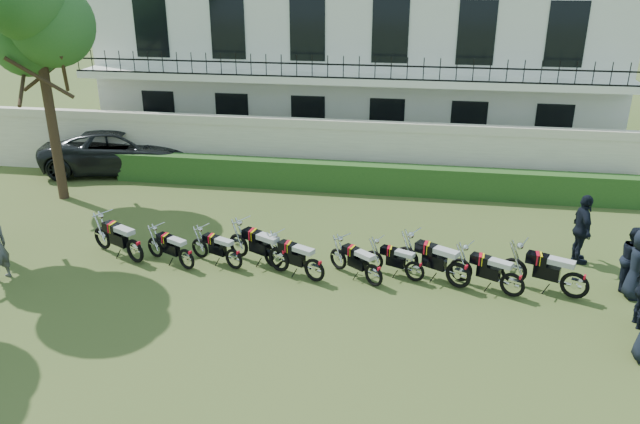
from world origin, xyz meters
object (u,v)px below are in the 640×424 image
object	(u,v)px
motorcycle_2	(234,254)
officer_5	(582,229)
motorcycle_0	(134,245)
motorcycle_6	(415,266)
motorcycle_9	(576,279)
suv	(124,150)
officer_3	(639,264)
motorcycle_8	(513,279)
tree_west_near	(36,16)
motorcycle_5	(374,270)
officer_4	(633,259)
motorcycle_1	(186,254)
motorcycle_7	(459,269)
motorcycle_4	(314,265)
motorcycle_3	(279,254)

from	to	relation	value
motorcycle_2	officer_5	distance (m)	9.09
motorcycle_0	officer_5	distance (m)	11.73
motorcycle_6	motorcycle_9	bearing A→B (deg)	-70.42
motorcycle_0	motorcycle_9	xyz separation A→B (m)	(11.03, -0.13, 0.01)
suv	officer_3	xyz separation A→B (m)	(16.22, -7.12, 0.04)
motorcycle_2	motorcycle_0	bearing A→B (deg)	115.46
motorcycle_6	motorcycle_8	xyz separation A→B (m)	(2.30, -0.41, 0.06)
tree_west_near	motorcycle_0	distance (m)	8.17
tree_west_near	motorcycle_6	xyz separation A→B (m)	(11.77, -4.09, -5.47)
tree_west_near	suv	distance (m)	5.99
motorcycle_5	motorcycle_6	xyz separation A→B (m)	(0.99, 0.41, -0.03)
officer_4	motorcycle_1	bearing A→B (deg)	112.00
motorcycle_7	officer_3	size ratio (longest dim) A/B	1.10
motorcycle_4	motorcycle_8	distance (m)	4.75
motorcycle_1	motorcycle_5	world-z (taller)	motorcycle_5
tree_west_near	motorcycle_9	distance (m)	16.98
officer_3	officer_4	size ratio (longest dim) A/B	1.07
tree_west_near	officer_5	size ratio (longest dim) A/B	4.18
motorcycle_3	suv	distance (m)	10.50
motorcycle_0	motorcycle_5	bearing A→B (deg)	-65.10
motorcycle_0	motorcycle_6	bearing A→B (deg)	-61.55
motorcycle_7	motorcycle_9	world-z (taller)	motorcycle_7
motorcycle_2	motorcycle_7	size ratio (longest dim) A/B	0.86
motorcycle_4	motorcycle_7	distance (m)	3.51
officer_4	motorcycle_2	bearing A→B (deg)	111.26
motorcycle_0	officer_5	bearing A→B (deg)	-53.10
motorcycle_5	motorcycle_0	bearing A→B (deg)	125.15
tree_west_near	motorcycle_4	size ratio (longest dim) A/B	4.48
suv	officer_3	bearing A→B (deg)	-124.07
motorcycle_4	suv	xyz separation A→B (m)	(-8.59, 7.61, 0.33)
motorcycle_9	officer_4	size ratio (longest dim) A/B	1.23
motorcycle_3	motorcycle_8	xyz separation A→B (m)	(5.74, -0.38, -0.04)
motorcycle_1	motorcycle_4	bearing A→B (deg)	-65.32
tree_west_near	motorcycle_8	bearing A→B (deg)	-17.76
motorcycle_6	officer_4	bearing A→B (deg)	-60.81
motorcycle_9	officer_3	world-z (taller)	officer_3
motorcycle_0	motorcycle_7	distance (m)	8.35
motorcycle_6	officer_5	bearing A→B (deg)	-43.34
officer_5	motorcycle_5	bearing A→B (deg)	108.14
motorcycle_1	motorcycle_0	bearing A→B (deg)	110.89
tree_west_near	officer_5	bearing A→B (deg)	-8.12
suv	motorcycle_5	bearing A→B (deg)	-137.46
motorcycle_6	officer_4	distance (m)	5.21
motorcycle_2	motorcycle_6	distance (m)	4.62
motorcycle_3	motorcycle_5	distance (m)	2.49
motorcycle_1	officer_4	world-z (taller)	officer_4
motorcycle_6	suv	size ratio (longest dim) A/B	0.27
motorcycle_1	motorcycle_2	size ratio (longest dim) A/B	1.00
officer_3	motorcycle_2	bearing A→B (deg)	96.95
motorcycle_0	suv	size ratio (longest dim) A/B	0.32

